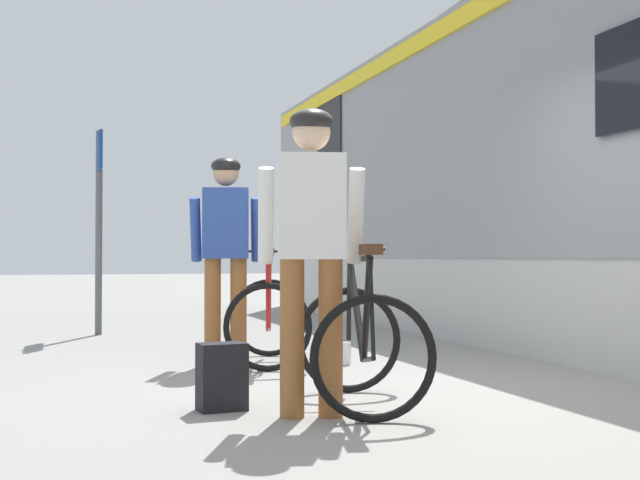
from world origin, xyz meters
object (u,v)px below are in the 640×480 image
at_px(cyclist_far_in_blue, 226,240).
at_px(water_bottle_near_the_bikes, 346,353).
at_px(bicycle_near_black, 360,341).
at_px(platform_sign_post, 99,197).
at_px(backpack_on_platform, 222,377).
at_px(cyclist_near_in_white, 311,232).
at_px(bicycle_far_red, 269,317).

distance_m(cyclist_far_in_blue, water_bottle_near_the_bikes, 1.41).
distance_m(bicycle_near_black, platform_sign_post, 5.60).
height_order(water_bottle_near_the_bikes, platform_sign_post, platform_sign_post).
relative_size(bicycle_near_black, backpack_on_platform, 2.99).
relative_size(cyclist_far_in_blue, platform_sign_post, 0.73).
height_order(cyclist_near_in_white, bicycle_far_red, cyclist_near_in_white).
relative_size(cyclist_near_in_white, bicycle_far_red, 1.45).
xyz_separation_m(bicycle_near_black, bicycle_far_red, (-0.02, 2.15, 0.00)).
bearing_deg(cyclist_near_in_white, bicycle_near_black, 29.88).
relative_size(bicycle_far_red, water_bottle_near_the_bikes, 6.48).
height_order(cyclist_far_in_blue, platform_sign_post, platform_sign_post).
distance_m(cyclist_near_in_white, water_bottle_near_the_bikes, 2.53).
height_order(bicycle_far_red, water_bottle_near_the_bikes, bicycle_far_red).
bearing_deg(cyclist_near_in_white, cyclist_far_in_blue, 89.90).
xyz_separation_m(bicycle_near_black, platform_sign_post, (-1.26, 5.32, 1.22)).
distance_m(bicycle_near_black, bicycle_far_red, 2.15).
bearing_deg(water_bottle_near_the_bikes, platform_sign_post, 118.54).
distance_m(bicycle_far_red, backpack_on_platform, 2.17).
xyz_separation_m(bicycle_far_red, platform_sign_post, (-1.24, 3.17, 1.22)).
bearing_deg(platform_sign_post, cyclist_far_in_blue, -74.00).
bearing_deg(cyclist_near_in_white, platform_sign_post, 99.03).
bearing_deg(bicycle_near_black, cyclist_near_in_white, -150.12).
height_order(cyclist_far_in_blue, bicycle_near_black, cyclist_far_in_blue).
xyz_separation_m(water_bottle_near_the_bikes, platform_sign_post, (-1.86, 3.42, 1.53)).
xyz_separation_m(bicycle_far_red, water_bottle_near_the_bikes, (0.62, -0.25, -0.31)).
bearing_deg(cyclist_far_in_blue, platform_sign_post, 106.00).
bearing_deg(bicycle_far_red, backpack_on_platform, -111.84).
xyz_separation_m(cyclist_far_in_blue, backpack_on_platform, (-0.45, -2.10, -0.85)).
height_order(bicycle_near_black, water_bottle_near_the_bikes, bicycle_near_black).
relative_size(bicycle_far_red, platform_sign_post, 0.51).
xyz_separation_m(backpack_on_platform, water_bottle_near_the_bikes, (1.42, 1.76, -0.11)).
height_order(bicycle_near_black, platform_sign_post, platform_sign_post).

